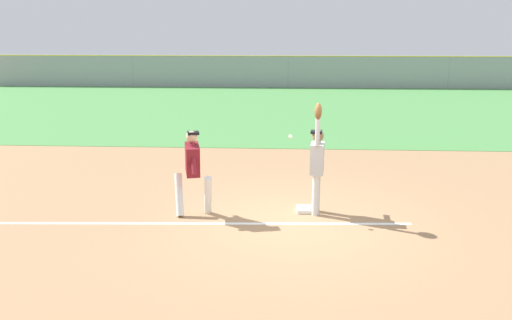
{
  "coord_description": "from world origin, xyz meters",
  "views": [
    {
      "loc": [
        -0.26,
        -9.11,
        3.61
      ],
      "look_at": [
        -0.81,
        0.72,
        1.05
      ],
      "focal_mm": 35.21,
      "sensor_mm": 36.0,
      "label": 1
    }
  ],
  "objects_px": {
    "baseball": "(291,137)",
    "parked_car_silver": "(376,73)",
    "fielder": "(317,160)",
    "runner": "(193,167)",
    "parked_car_green": "(305,72)",
    "parked_car_black": "(235,72)",
    "first_base": "(306,209)"
  },
  "relations": [
    {
      "from": "baseball",
      "to": "runner",
      "type": "bearing_deg",
      "value": -178.81
    },
    {
      "from": "parked_car_black",
      "to": "parked_car_green",
      "type": "relative_size",
      "value": 1.01
    },
    {
      "from": "baseball",
      "to": "parked_car_silver",
      "type": "height_order",
      "value": "baseball"
    },
    {
      "from": "first_base",
      "to": "runner",
      "type": "distance_m",
      "value": 2.48
    },
    {
      "from": "baseball",
      "to": "parked_car_green",
      "type": "height_order",
      "value": "baseball"
    },
    {
      "from": "fielder",
      "to": "parked_car_black",
      "type": "height_order",
      "value": "fielder"
    },
    {
      "from": "fielder",
      "to": "parked_car_black",
      "type": "distance_m",
      "value": 27.17
    },
    {
      "from": "fielder",
      "to": "parked_car_silver",
      "type": "xyz_separation_m",
      "value": [
        5.82,
        26.69,
        -0.45
      ]
    },
    {
      "from": "first_base",
      "to": "fielder",
      "type": "height_order",
      "value": "fielder"
    },
    {
      "from": "parked_car_black",
      "to": "parked_car_silver",
      "type": "height_order",
      "value": "same"
    },
    {
      "from": "baseball",
      "to": "parked_car_black",
      "type": "distance_m",
      "value": 27.28
    },
    {
      "from": "runner",
      "to": "baseball",
      "type": "bearing_deg",
      "value": -13.36
    },
    {
      "from": "parked_car_green",
      "to": "parked_car_silver",
      "type": "bearing_deg",
      "value": 1.92
    },
    {
      "from": "parked_car_silver",
      "to": "first_base",
      "type": "bearing_deg",
      "value": -97.72
    },
    {
      "from": "first_base",
      "to": "runner",
      "type": "height_order",
      "value": "runner"
    },
    {
      "from": "fielder",
      "to": "runner",
      "type": "distance_m",
      "value": 2.46
    },
    {
      "from": "first_base",
      "to": "runner",
      "type": "bearing_deg",
      "value": -171.39
    },
    {
      "from": "first_base",
      "to": "baseball",
      "type": "distance_m",
      "value": 1.65
    },
    {
      "from": "parked_car_silver",
      "to": "parked_car_green",
      "type": "bearing_deg",
      "value": -176.3
    },
    {
      "from": "fielder",
      "to": "runner",
      "type": "relative_size",
      "value": 1.33
    },
    {
      "from": "runner",
      "to": "parked_car_green",
      "type": "height_order",
      "value": "runner"
    },
    {
      "from": "runner",
      "to": "parked_car_silver",
      "type": "distance_m",
      "value": 28.15
    },
    {
      "from": "first_base",
      "to": "parked_car_black",
      "type": "bearing_deg",
      "value": 98.56
    },
    {
      "from": "runner",
      "to": "baseball",
      "type": "distance_m",
      "value": 2.01
    },
    {
      "from": "runner",
      "to": "fielder",
      "type": "bearing_deg",
      "value": -9.37
    },
    {
      "from": "first_base",
      "to": "fielder",
      "type": "xyz_separation_m",
      "value": [
        0.18,
        -0.12,
        1.08
      ]
    },
    {
      "from": "runner",
      "to": "parked_car_silver",
      "type": "relative_size",
      "value": 0.38
    },
    {
      "from": "first_base",
      "to": "fielder",
      "type": "relative_size",
      "value": 0.17
    },
    {
      "from": "runner",
      "to": "parked_car_silver",
      "type": "height_order",
      "value": "runner"
    },
    {
      "from": "parked_car_green",
      "to": "parked_car_silver",
      "type": "distance_m",
      "value": 5.01
    },
    {
      "from": "first_base",
      "to": "parked_car_green",
      "type": "distance_m",
      "value": 26.71
    },
    {
      "from": "runner",
      "to": "parked_car_black",
      "type": "bearing_deg",
      "value": 79.17
    }
  ]
}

